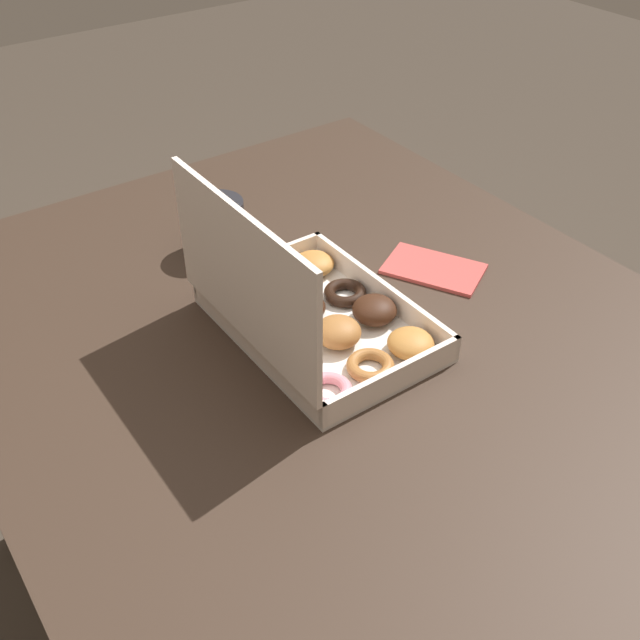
{
  "coord_description": "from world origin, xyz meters",
  "views": [
    {
      "loc": [
        -0.65,
        0.49,
        1.42
      ],
      "look_at": [
        0.03,
        0.01,
        0.76
      ],
      "focal_mm": 42.0,
      "sensor_mm": 36.0,
      "label": 1
    }
  ],
  "objects": [
    {
      "name": "ground_plane",
      "position": [
        0.0,
        0.0,
        0.0
      ],
      "size": [
        8.0,
        8.0,
        0.0
      ],
      "primitive_type": "plane",
      "color": "#42382D"
    },
    {
      "name": "dining_table",
      "position": [
        0.0,
        0.0,
        0.66
      ],
      "size": [
        1.23,
        0.97,
        0.75
      ],
      "color": "#38281E",
      "rests_on": "ground_plane"
    },
    {
      "name": "donut_box",
      "position": [
        0.03,
        0.03,
        0.79
      ],
      "size": [
        0.33,
        0.24,
        0.24
      ],
      "color": "silver",
      "rests_on": "dining_table"
    },
    {
      "name": "coffee_mug",
      "position": [
        0.31,
        0.02,
        0.79
      ],
      "size": [
        0.09,
        0.09,
        0.09
      ],
      "color": "#232328",
      "rests_on": "dining_table"
    },
    {
      "name": "paper_napkin",
      "position": [
        0.05,
        -0.23,
        0.75
      ],
      "size": [
        0.18,
        0.16,
        0.01
      ],
      "color": "#CC4C47",
      "rests_on": "dining_table"
    }
  ]
}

